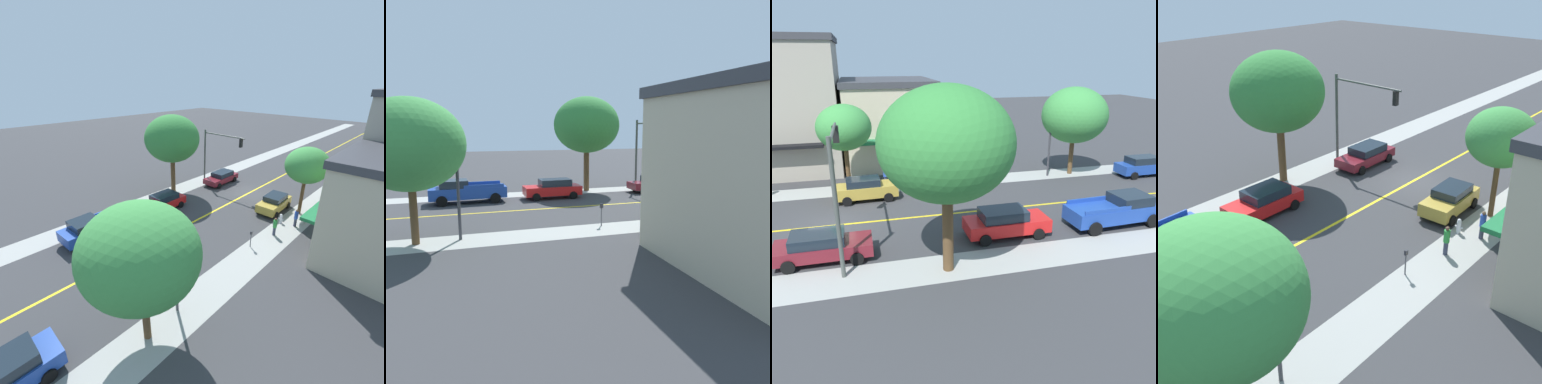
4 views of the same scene
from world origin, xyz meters
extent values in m
plane|color=#38383A|center=(0.00, 0.00, 0.00)|extent=(140.00, 140.00, 0.00)
cube|color=#9E9E99|center=(-6.53, 0.00, 0.00)|extent=(2.55, 126.00, 0.01)
cube|color=#9E9E99|center=(6.53, 0.00, 0.00)|extent=(2.55, 126.00, 0.01)
cube|color=yellow|center=(0.00, 0.00, 0.00)|extent=(0.20, 126.00, 0.00)
cube|color=black|center=(-9.23, -4.72, 2.97)|extent=(1.03, 7.88, 0.24)
cube|color=#196638|center=(-9.24, 4.68, 2.99)|extent=(1.30, 5.91, 0.24)
cylinder|color=brown|center=(6.70, 5.56, 1.90)|extent=(0.50, 0.50, 3.80)
ellipsoid|color=#337F38|center=(6.70, 5.56, 6.01)|extent=(5.92, 5.92, 5.03)
cylinder|color=brown|center=(-6.13, 0.97, 1.68)|extent=(0.32, 0.32, 3.35)
ellipsoid|color=#3D8E42|center=(-6.13, 0.97, 4.79)|extent=(3.84, 3.84, 3.26)
cylinder|color=brown|center=(-6.30, 19.19, 1.48)|extent=(0.38, 0.38, 2.96)
ellipsoid|color=#3D8E42|center=(-6.30, 19.19, 4.97)|extent=(5.36, 5.36, 4.56)
cylinder|color=silver|center=(-5.73, 3.94, 0.34)|extent=(0.24, 0.24, 0.69)
sphere|color=silver|center=(-5.73, 3.94, 0.76)|extent=(0.22, 0.22, 0.22)
cylinder|color=silver|center=(-5.90, 3.94, 0.38)|extent=(0.10, 0.10, 0.10)
cylinder|color=silver|center=(-5.56, 3.94, 0.38)|extent=(0.10, 0.10, 0.10)
cylinder|color=#4C4C51|center=(-5.78, 8.99, 0.54)|extent=(0.07, 0.07, 1.09)
cube|color=#2D2D33|center=(-5.78, 8.99, 1.22)|extent=(0.12, 0.18, 0.26)
cylinder|color=#474C47|center=(6.13, 0.80, 3.23)|extent=(0.20, 0.20, 6.47)
cylinder|color=#474C47|center=(3.42, 0.80, 6.14)|extent=(5.43, 0.14, 0.14)
cube|color=black|center=(1.10, 0.80, 5.64)|extent=(0.26, 0.32, 0.90)
sphere|color=red|center=(1.10, 0.80, 5.94)|extent=(0.20, 0.20, 0.20)
sphere|color=yellow|center=(1.10, 0.80, 5.64)|extent=(0.20, 0.20, 0.20)
sphere|color=green|center=(1.10, 0.80, 5.34)|extent=(0.20, 0.20, 0.20)
cylinder|color=#38383D|center=(-6.17, 17.03, 2.74)|extent=(0.16, 0.16, 5.49)
ellipsoid|color=silver|center=(-6.17, 17.03, 5.64)|extent=(0.70, 0.36, 0.24)
cube|color=red|center=(3.91, 9.52, 0.68)|extent=(1.90, 4.64, 0.71)
cube|color=#19232D|center=(3.91, 9.29, 1.31)|extent=(1.67, 2.51, 0.55)
cylinder|color=black|center=(2.96, 11.05, 0.32)|extent=(0.22, 0.64, 0.64)
cylinder|color=black|center=(4.86, 11.05, 0.32)|extent=(0.22, 0.64, 0.64)
cylinder|color=black|center=(2.96, 7.99, 0.32)|extent=(0.22, 0.64, 0.64)
cylinder|color=black|center=(4.86, 7.99, 0.32)|extent=(0.22, 0.64, 0.64)
cube|color=#B29338|center=(-4.07, 2.16, 0.70)|extent=(1.99, 4.26, 0.77)
cube|color=#19232D|center=(-4.06, 1.95, 1.33)|extent=(1.69, 2.33, 0.48)
cylinder|color=black|center=(-5.03, 3.50, 0.32)|extent=(0.25, 0.65, 0.64)
cylinder|color=black|center=(-3.23, 3.58, 0.32)|extent=(0.25, 0.65, 0.64)
cylinder|color=black|center=(-4.91, 0.74, 0.32)|extent=(0.25, 0.65, 0.64)
cylinder|color=black|center=(-3.10, 0.82, 0.32)|extent=(0.25, 0.65, 0.64)
cube|color=#19232D|center=(-4.16, 24.69, 1.37)|extent=(1.53, 2.57, 0.56)
cylinder|color=black|center=(-5.02, 23.36, 0.32)|extent=(0.22, 0.64, 0.64)
cylinder|color=black|center=(-3.30, 23.37, 0.32)|extent=(0.22, 0.64, 0.64)
cube|color=maroon|center=(4.24, -0.15, 0.63)|extent=(1.90, 4.69, 0.61)
cube|color=#19232D|center=(4.24, -0.38, 1.19)|extent=(1.67, 2.54, 0.52)
cylinder|color=black|center=(3.29, 1.39, 0.32)|extent=(0.22, 0.64, 0.64)
cylinder|color=black|center=(5.17, 1.40, 0.32)|extent=(0.22, 0.64, 0.64)
cylinder|color=black|center=(3.31, -1.70, 0.32)|extent=(0.22, 0.64, 0.64)
cylinder|color=black|center=(5.18, -1.69, 0.32)|extent=(0.22, 0.64, 0.64)
cube|color=#1E429E|center=(4.12, 16.23, 0.82)|extent=(2.28, 5.85, 0.85)
cube|color=#19232D|center=(4.07, 17.26, 1.53)|extent=(1.96, 2.15, 0.57)
cube|color=#1E429E|center=(3.23, 15.04, 1.37)|extent=(0.23, 3.00, 0.24)
cube|color=#1E429E|center=(5.10, 15.11, 1.37)|extent=(0.23, 3.00, 0.24)
cylinder|color=black|center=(3.02, 18.14, 0.40)|extent=(0.31, 0.81, 0.80)
cylinder|color=black|center=(5.05, 18.23, 0.40)|extent=(0.31, 0.81, 0.80)
cylinder|color=black|center=(3.18, 14.22, 0.40)|extent=(0.31, 0.81, 0.80)
cylinder|color=black|center=(5.22, 14.31, 0.40)|extent=(0.31, 0.81, 0.80)
cylinder|color=#33384C|center=(-6.52, -4.97, 0.40)|extent=(0.30, 0.30, 0.81)
cylinder|color=yellow|center=(-6.52, -4.97, 1.18)|extent=(0.40, 0.40, 0.74)
sphere|color=beige|center=(-6.52, -4.97, 1.66)|extent=(0.23, 0.23, 0.23)
cylinder|color=#33384C|center=(-6.92, 3.65, 0.37)|extent=(0.24, 0.24, 0.74)
cylinder|color=#284CB2|center=(-6.92, 3.65, 1.08)|extent=(0.32, 0.32, 0.68)
sphere|color=brown|center=(-6.92, 3.65, 1.52)|extent=(0.21, 0.21, 0.21)
cylinder|color=#33384C|center=(-6.29, 6.23, 0.36)|extent=(0.24, 0.24, 0.73)
cylinder|color=#288C38|center=(-6.29, 6.23, 1.06)|extent=(0.31, 0.31, 0.66)
sphere|color=brown|center=(-6.29, 6.23, 1.50)|extent=(0.21, 0.21, 0.21)
ellipsoid|color=silver|center=(-7.14, 2.58, 0.35)|extent=(0.56, 0.60, 0.25)
sphere|color=silver|center=(-7.33, 2.82, 0.43)|extent=(0.20, 0.20, 0.20)
cylinder|color=silver|center=(-7.26, 2.73, 0.11)|extent=(0.09, 0.09, 0.23)
cylinder|color=silver|center=(-7.01, 2.42, 0.11)|extent=(0.09, 0.09, 0.23)
camera|label=1|loc=(-14.33, 24.34, 11.82)|focal=24.63mm
camera|label=2|loc=(-26.47, 17.22, 5.79)|focal=35.93mm
camera|label=3|loc=(22.63, 2.07, 9.51)|focal=36.60mm
camera|label=4|loc=(-16.07, 24.58, 13.28)|focal=44.49mm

